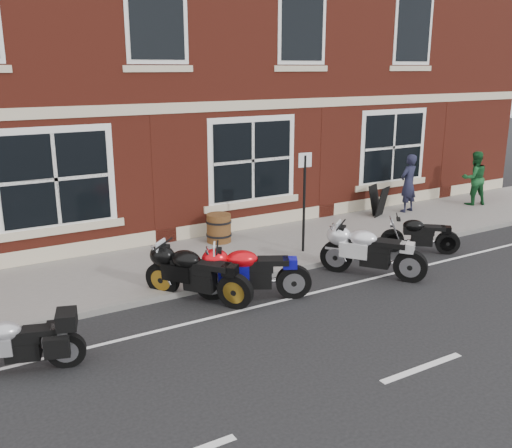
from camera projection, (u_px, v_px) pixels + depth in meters
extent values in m
plane|color=black|center=(305.00, 300.00, 10.98)|extent=(80.00, 80.00, 0.00)
cube|color=slate|center=(230.00, 255.00, 13.45)|extent=(30.00, 3.00, 0.12)
cube|color=slate|center=(266.00, 275.00, 12.14)|extent=(30.00, 0.16, 0.12)
cube|color=maroon|center=(115.00, 13.00, 18.07)|extent=(24.00, 12.00, 12.00)
cylinder|color=black|center=(67.00, 349.00, 8.48)|extent=(0.58, 0.29, 0.57)
cube|color=black|center=(15.00, 335.00, 8.25)|extent=(0.74, 0.43, 0.20)
ellipsoid|color=#A7A7AB|center=(4.00, 329.00, 8.19)|extent=(0.58, 0.46, 0.29)
cube|color=black|center=(40.00, 328.00, 8.31)|extent=(0.54, 0.37, 0.09)
cylinder|color=black|center=(213.00, 282.00, 10.96)|extent=(0.67, 0.46, 0.69)
cylinder|color=black|center=(293.00, 281.00, 11.00)|extent=(0.67, 0.46, 0.69)
cube|color=black|center=(250.00, 264.00, 10.88)|extent=(0.87, 0.64, 0.24)
ellipsoid|color=red|center=(242.00, 257.00, 10.85)|extent=(0.71, 0.63, 0.34)
cube|color=black|center=(273.00, 259.00, 10.87)|extent=(0.65, 0.53, 0.11)
cylinder|color=black|center=(164.00, 278.00, 11.14)|extent=(0.52, 0.65, 0.69)
cylinder|color=black|center=(236.00, 290.00, 10.53)|extent=(0.52, 0.65, 0.69)
cube|color=black|center=(196.00, 265.00, 10.76)|extent=(0.71, 0.86, 0.24)
ellipsoid|color=black|center=(188.00, 258.00, 10.79)|extent=(0.67, 0.72, 0.35)
cube|color=black|center=(216.00, 264.00, 10.57)|extent=(0.58, 0.65, 0.11)
cylinder|color=black|center=(337.00, 256.00, 12.45)|extent=(0.52, 0.65, 0.70)
cylinder|color=black|center=(411.00, 266.00, 11.83)|extent=(0.52, 0.65, 0.70)
cube|color=black|center=(371.00, 244.00, 12.06)|extent=(0.72, 0.87, 0.24)
ellipsoid|color=silver|center=(364.00, 237.00, 12.09)|extent=(0.68, 0.73, 0.35)
cube|color=black|center=(392.00, 242.00, 11.87)|extent=(0.58, 0.66, 0.11)
cylinder|color=black|center=(392.00, 240.00, 13.80)|extent=(0.52, 0.45, 0.57)
cylinder|color=black|center=(447.00, 243.00, 13.62)|extent=(0.52, 0.45, 0.57)
cube|color=black|center=(419.00, 229.00, 13.64)|extent=(0.69, 0.62, 0.20)
ellipsoid|color=black|center=(413.00, 225.00, 13.63)|extent=(0.59, 0.56, 0.29)
cube|color=black|center=(434.00, 227.00, 13.57)|extent=(0.53, 0.49, 0.09)
imported|color=#1A1C30|center=(408.00, 183.00, 17.01)|extent=(0.69, 0.51, 1.74)
imported|color=#164D23|center=(474.00, 178.00, 17.91)|extent=(0.99, 0.87, 1.69)
cylinder|color=#513515|center=(219.00, 228.00, 14.17)|extent=(0.61, 0.61, 0.71)
cylinder|color=black|center=(219.00, 234.00, 14.21)|extent=(0.64, 0.64, 0.05)
cylinder|color=black|center=(219.00, 221.00, 14.12)|extent=(0.64, 0.64, 0.05)
cylinder|color=black|center=(304.00, 204.00, 13.22)|extent=(0.06, 0.06, 2.28)
cube|color=silver|center=(305.00, 160.00, 12.95)|extent=(0.33, 0.06, 0.33)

